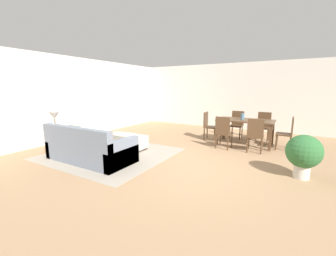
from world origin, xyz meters
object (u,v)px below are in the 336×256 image
object	(u,v)px
dining_chair_head_east	(288,131)
dining_table	(245,123)
table_lamp	(54,116)
vase_centerpiece	(243,116)
dining_chair_near_right	(255,134)
potted_plant	(304,153)
couch	(89,149)
side_table	(56,136)
ottoman_table	(127,141)
dining_chair_head_west	(208,124)
dining_chair_near_left	(223,131)
book_on_ottoman	(129,134)
dining_chair_far_right	(264,125)
dining_chair_far_left	(237,123)

from	to	relation	value
dining_chair_head_east	dining_table	bearing A→B (deg)	179.15
table_lamp	vase_centerpiece	distance (m)	5.30
dining_chair_near_right	potted_plant	bearing A→B (deg)	-50.82
potted_plant	dining_chair_head_east	bearing A→B (deg)	98.69
couch	side_table	xyz separation A→B (m)	(-1.35, 0.06, 0.15)
ottoman_table	dining_chair_near_right	size ratio (longest dim) A/B	1.28
dining_table	dining_chair_head_west	xyz separation A→B (m)	(-1.16, 0.02, -0.14)
dining_table	side_table	bearing A→B (deg)	-141.55
ottoman_table	table_lamp	xyz separation A→B (m)	(-1.42, -1.17, 0.73)
dining_chair_near_left	book_on_ottoman	xyz separation A→B (m)	(-2.28, -1.31, -0.10)
dining_chair_far_right	dining_chair_head_east	world-z (taller)	same
dining_table	dining_chair_head_east	distance (m)	1.15
dining_table	dining_chair_near_right	world-z (taller)	dining_chair_near_right
ottoman_table	book_on_ottoman	distance (m)	0.21
couch	dining_chair_far_left	world-z (taller)	dining_chair_far_left
couch	dining_chair_far_left	xyz separation A→B (m)	(2.45, 4.17, 0.23)
dining_chair_near_right	dining_chair_far_right	distance (m)	1.61
dining_table	potted_plant	distance (m)	2.52
book_on_ottoman	dining_chair_far_left	bearing A→B (deg)	51.74
dining_chair_near_left	dining_chair_far_left	size ratio (longest dim) A/B	1.00
dining_chair_far_right	potted_plant	distance (m)	3.07
dining_chair_far_left	vase_centerpiece	xyz separation A→B (m)	(0.32, -0.78, 0.33)
side_table	dining_chair_near_left	xyz separation A→B (m)	(3.79, 2.51, 0.08)
table_lamp	dining_chair_near_right	distance (m)	5.30
couch	dining_chair_far_right	xyz separation A→B (m)	(3.28, 4.24, 0.23)
side_table	dining_chair_far_left	world-z (taller)	dining_chair_far_left
dining_chair_far_right	dining_chair_head_west	world-z (taller)	same
dining_table	vase_centerpiece	bearing A→B (deg)	-172.81
potted_plant	dining_chair_near_right	bearing A→B (deg)	129.18
couch	book_on_ottoman	size ratio (longest dim) A/B	8.08
dining_chair_near_right	dining_chair_head_east	world-z (taller)	same
vase_centerpiece	potted_plant	world-z (taller)	vase_centerpiece
ottoman_table	dining_table	size ratio (longest dim) A/B	0.73
dining_chair_near_left	dining_chair_head_east	bearing A→B (deg)	27.63
ottoman_table	side_table	xyz separation A→B (m)	(-1.42, -1.17, 0.21)
ottoman_table	dining_chair_near_left	xyz separation A→B (m)	(2.37, 1.34, 0.29)
dining_chair_near_right	vase_centerpiece	world-z (taller)	vase_centerpiece
dining_chair_head_east	side_table	bearing A→B (deg)	-148.12
couch	potted_plant	world-z (taller)	couch
side_table	dining_table	xyz separation A→B (m)	(4.21, 3.34, 0.22)
couch	potted_plant	xyz separation A→B (m)	(4.31, 1.35, 0.21)
dining_chair_head_west	book_on_ottoman	size ratio (longest dim) A/B	3.54
ottoman_table	dining_chair_head_east	xyz separation A→B (m)	(3.92, 2.15, 0.29)
dining_chair_head_east	vase_centerpiece	distance (m)	1.27
dining_chair_far_left	dining_chair_head_west	size ratio (longest dim) A/B	1.00
side_table	dining_chair_head_east	world-z (taller)	dining_chair_head_east
couch	dining_chair_near_right	world-z (taller)	dining_chair_near_right
dining_chair_near_right	table_lamp	bearing A→B (deg)	-150.94
table_lamp	dining_chair_near_right	xyz separation A→B (m)	(4.62, 2.57, -0.45)
dining_chair_near_right	side_table	bearing A→B (deg)	-150.94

